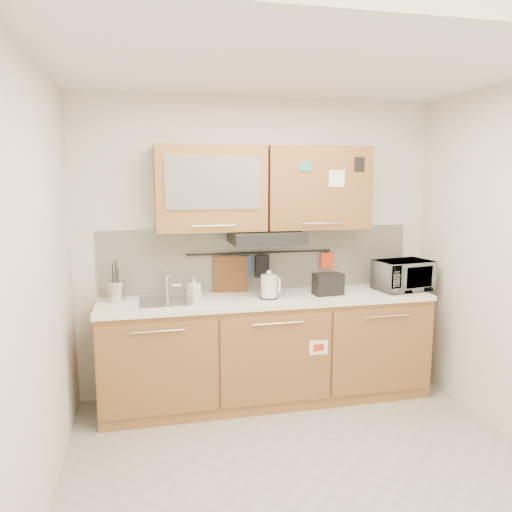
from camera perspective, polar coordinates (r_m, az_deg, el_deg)
floor at (r=3.55m, az=6.44°, el=-23.84°), size 3.20×3.20×0.00m
ceiling at (r=3.06m, az=7.35°, el=21.73°), size 3.20×3.20×0.00m
wall_back at (r=4.47m, az=0.39°, el=0.99°), size 3.20×0.00×3.20m
wall_left at (r=2.93m, az=-24.11°, el=-4.02°), size 0.00×3.00×3.00m
base_cabinet at (r=4.40m, az=1.31°, el=-11.19°), size 2.80×0.64×0.88m
countertop at (r=4.25m, az=1.34°, el=-4.93°), size 2.82×0.62×0.04m
backsplash at (r=4.47m, az=0.42°, el=-0.30°), size 2.80×0.02×0.56m
upper_cabinets at (r=4.25m, az=0.88°, el=7.76°), size 1.82×0.37×0.70m
range_hood at (r=4.21m, az=1.17°, el=2.14°), size 0.60×0.46×0.10m
sink at (r=4.14m, az=-10.23°, el=-5.09°), size 0.42×0.40×0.26m
utensil_rail at (r=4.43m, az=0.53°, el=0.39°), size 1.30×0.02×0.02m
utensil_crock at (r=4.21m, az=-15.66°, el=-3.88°), size 0.16×0.16×0.34m
kettle at (r=4.17m, az=1.51°, el=-3.59°), size 0.17×0.15×0.24m
toaster at (r=4.34m, az=8.23°, el=-3.17°), size 0.26×0.17×0.19m
microwave at (r=4.66m, az=16.47°, el=-2.12°), size 0.53×0.40×0.27m
soap_bottle at (r=4.22m, az=-7.10°, el=-3.53°), size 0.12×0.12×0.19m
cutting_board at (r=4.39m, az=-2.98°, el=-2.42°), size 0.30×0.07×0.37m
oven_mitt at (r=4.40m, az=-1.32°, el=-1.11°), size 0.11×0.04×0.18m
dark_pouch at (r=4.43m, az=0.69°, el=-1.16°), size 0.13×0.05×0.20m
pot_holder at (r=4.61m, az=8.10°, el=-0.54°), size 0.12×0.02×0.15m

